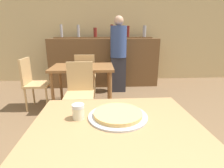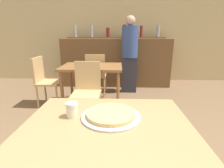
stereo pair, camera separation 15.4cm
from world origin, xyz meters
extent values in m
cube|color=#D1B784|center=(0.00, 3.91, 1.40)|extent=(8.00, 0.05, 2.80)
cube|color=#A87F51|center=(0.00, 0.00, 0.71)|extent=(1.03, 0.89, 0.04)
cylinder|color=#A87F51|center=(-0.45, 0.39, 0.35)|extent=(0.05, 0.05, 0.69)
cylinder|color=#A87F51|center=(0.45, 0.39, 0.35)|extent=(0.05, 0.05, 0.69)
cube|color=brown|center=(-0.39, 2.01, 0.71)|extent=(1.03, 0.71, 0.04)
cylinder|color=brown|center=(-0.85, 1.72, 0.34)|extent=(0.05, 0.05, 0.69)
cylinder|color=brown|center=(0.06, 1.72, 0.34)|extent=(0.05, 0.05, 0.69)
cylinder|color=brown|center=(-0.85, 2.31, 0.34)|extent=(0.05, 0.05, 0.69)
cylinder|color=brown|center=(0.06, 2.31, 0.34)|extent=(0.05, 0.05, 0.69)
cube|color=brown|center=(0.00, 3.40, 0.57)|extent=(2.60, 0.56, 1.14)
cube|color=brown|center=(0.00, 3.54, 1.16)|extent=(2.39, 0.24, 0.03)
cylinder|color=#9999A3|center=(-1.02, 3.54, 1.32)|extent=(0.06, 0.06, 0.29)
cylinder|color=#9999A3|center=(-0.61, 3.54, 1.32)|extent=(0.06, 0.06, 0.29)
cylinder|color=maroon|center=(-0.20, 3.54, 1.28)|extent=(0.08, 0.08, 0.22)
cylinder|color=maroon|center=(0.20, 3.54, 1.32)|extent=(0.07, 0.07, 0.30)
cylinder|color=maroon|center=(0.61, 3.54, 1.31)|extent=(0.06, 0.06, 0.27)
cylinder|color=#9999A3|center=(1.02, 3.54, 1.31)|extent=(0.08, 0.08, 0.27)
cube|color=tan|center=(-0.39, 1.41, 0.42)|extent=(0.40, 0.40, 0.04)
cube|color=tan|center=(-0.39, 1.59, 0.66)|extent=(0.38, 0.04, 0.43)
cylinder|color=tan|center=(-0.56, 1.24, 0.20)|extent=(0.03, 0.03, 0.40)
cylinder|color=tan|center=(-0.22, 1.24, 0.20)|extent=(0.03, 0.03, 0.40)
cylinder|color=tan|center=(-0.56, 1.58, 0.20)|extent=(0.03, 0.03, 0.40)
cylinder|color=tan|center=(-0.22, 1.58, 0.20)|extent=(0.03, 0.03, 0.40)
cube|color=tan|center=(-0.39, 2.62, 0.42)|extent=(0.40, 0.40, 0.04)
cube|color=tan|center=(-0.39, 2.44, 0.66)|extent=(0.38, 0.04, 0.43)
cylinder|color=tan|center=(-0.22, 2.79, 0.20)|extent=(0.03, 0.03, 0.40)
cylinder|color=tan|center=(-0.56, 2.79, 0.20)|extent=(0.03, 0.03, 0.40)
cylinder|color=tan|center=(-0.22, 2.45, 0.20)|extent=(0.03, 0.03, 0.40)
cylinder|color=tan|center=(-0.56, 2.45, 0.20)|extent=(0.03, 0.03, 0.40)
cube|color=tan|center=(-1.16, 2.01, 0.42)|extent=(0.40, 0.40, 0.04)
cube|color=tan|center=(-1.34, 2.01, 0.66)|extent=(0.04, 0.38, 0.43)
cylinder|color=tan|center=(-0.99, 1.84, 0.20)|extent=(0.03, 0.03, 0.40)
cylinder|color=tan|center=(-0.99, 2.18, 0.20)|extent=(0.03, 0.03, 0.40)
cylinder|color=tan|center=(-1.33, 1.84, 0.20)|extent=(0.03, 0.03, 0.40)
cylinder|color=tan|center=(-1.33, 2.18, 0.20)|extent=(0.03, 0.03, 0.40)
cylinder|color=#B7B7BC|center=(0.02, 0.11, 0.74)|extent=(0.39, 0.39, 0.01)
cylinder|color=#E0B266|center=(0.02, 0.11, 0.76)|extent=(0.32, 0.32, 0.02)
cylinder|color=beige|center=(-0.24, 0.11, 0.77)|extent=(0.08, 0.08, 0.08)
cylinder|color=silver|center=(-0.24, 0.11, 0.82)|extent=(0.08, 0.08, 0.02)
cube|color=#2D2D38|center=(0.30, 2.82, 0.38)|extent=(0.32, 0.18, 0.77)
cylinder|color=#33477F|center=(0.30, 2.82, 1.09)|extent=(0.34, 0.34, 0.64)
sphere|color=tan|center=(0.30, 2.82, 1.51)|extent=(0.20, 0.20, 0.20)
camera|label=1|loc=(-0.09, -0.93, 1.26)|focal=28.00mm
camera|label=2|loc=(0.07, -0.93, 1.26)|focal=28.00mm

